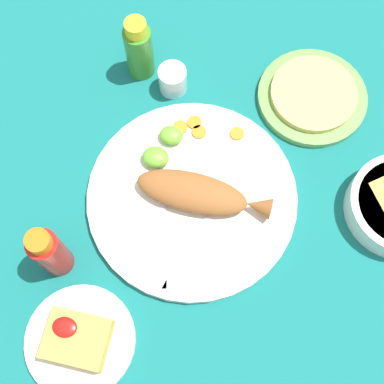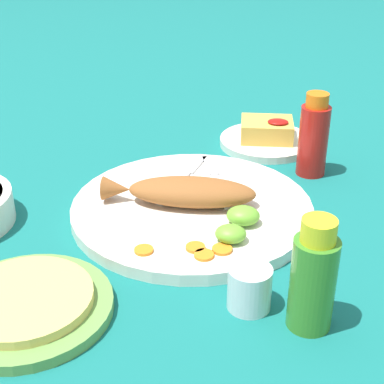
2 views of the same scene
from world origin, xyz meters
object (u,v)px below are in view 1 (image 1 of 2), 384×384
main_plate (192,198)px  fork_far (162,241)px  fork_near (190,249)px  hot_sauce_bottle_red (50,252)px  salt_cup (173,81)px  fried_fish (198,193)px  tortilla_plate (312,97)px  hot_sauce_bottle_green (139,49)px  side_plate_fries (80,340)px

main_plate → fork_far: fork_far is taller
main_plate → fork_near: 0.09m
hot_sauce_bottle_red → salt_cup: 0.39m
salt_cup → fried_fish: bearing=114.4°
fork_far → salt_cup: salt_cup is taller
tortilla_plate → main_plate: bearing=54.7°
hot_sauce_bottle_green → tortilla_plate: 0.33m
main_plate → fork_far: size_ratio=1.98×
side_plate_fries → tortilla_plate: (-0.29, -0.52, 0.00)m
side_plate_fries → hot_sauce_bottle_red: bearing=-57.7°
fried_fish → hot_sauce_bottle_red: size_ratio=1.61×
hot_sauce_bottle_green → salt_cup: (-0.07, 0.03, -0.04)m
side_plate_fries → fork_near: bearing=-127.2°
fork_far → tortilla_plate: 0.39m
main_plate → hot_sauce_bottle_green: (0.15, -0.24, 0.05)m
fork_far → hot_sauce_bottle_green: size_ratio=1.33×
fork_far → hot_sauce_bottle_red: hot_sauce_bottle_red is taller
fried_fish → hot_sauce_bottle_red: (0.20, 0.16, 0.03)m
fork_far → salt_cup: (0.06, -0.30, 0.00)m
hot_sauce_bottle_red → hot_sauce_bottle_green: hot_sauce_bottle_red is taller
fork_near → salt_cup: (0.10, -0.30, 0.00)m
fork_near → salt_cup: size_ratio=3.38×
main_plate → tortilla_plate: (-0.17, -0.25, -0.00)m
fork_far → side_plate_fries: size_ratio=1.05×
main_plate → fork_far: (0.03, 0.09, 0.01)m
main_plate → hot_sauce_bottle_green: hot_sauce_bottle_green is taller
hot_sauce_bottle_red → tortilla_plate: size_ratio=0.71×
hot_sauce_bottle_green → fork_near: bearing=117.5°
main_plate → fried_fish: fried_fish is taller
hot_sauce_bottle_red → tortilla_plate: hot_sauce_bottle_red is taller
hot_sauce_bottle_red → salt_cup: bearing=-106.0°
fork_near → tortilla_plate: size_ratio=0.89×
fork_near → tortilla_plate: bearing=171.6°
fork_near → tortilla_plate: fork_near is taller
fried_fish → salt_cup: bearing=-64.4°
fork_near → salt_cup: salt_cup is taller
main_plate → fried_fish: (-0.01, 0.00, 0.03)m
main_plate → hot_sauce_bottle_green: 0.29m
side_plate_fries → tortilla_plate: same height
fork_far → side_plate_fries: bearing=-38.4°
side_plate_fries → salt_cup: bearing=-93.9°
main_plate → hot_sauce_bottle_green: bearing=-57.2°
side_plate_fries → fork_far: bearing=-115.8°
fork_near → hot_sauce_bottle_green: size_ratio=1.32×
hot_sauce_bottle_green → side_plate_fries: (-0.03, 0.51, -0.06)m
main_plate → hot_sauce_bottle_red: size_ratio=2.53×
tortilla_plate → hot_sauce_bottle_green: bearing=1.4°
fork_far → side_plate_fries: (0.09, 0.18, -0.01)m
fried_fish → side_plate_fries: bearing=65.8°
side_plate_fries → main_plate: bearing=-113.5°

